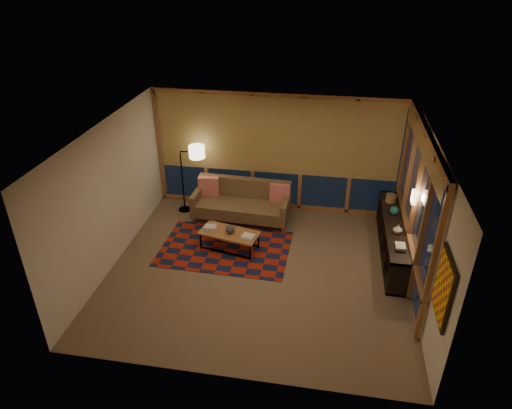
% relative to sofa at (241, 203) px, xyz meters
% --- Properties ---
extents(floor, '(5.50, 5.00, 0.01)m').
position_rel_sofa_xyz_m(floor, '(0.68, -1.76, -0.43)').
color(floor, olive).
rests_on(floor, ground).
extents(ceiling, '(5.50, 5.00, 0.01)m').
position_rel_sofa_xyz_m(ceiling, '(0.68, -1.76, 2.27)').
color(ceiling, white).
rests_on(ceiling, walls).
extents(walls, '(5.51, 5.01, 2.70)m').
position_rel_sofa_xyz_m(walls, '(0.68, -1.76, 0.92)').
color(walls, beige).
rests_on(walls, floor).
extents(window_wall_back, '(5.30, 0.16, 2.60)m').
position_rel_sofa_xyz_m(window_wall_back, '(0.68, 0.67, 0.92)').
color(window_wall_back, '#B46E3C').
rests_on(window_wall_back, walls).
extents(window_wall_right, '(0.16, 3.70, 2.60)m').
position_rel_sofa_xyz_m(window_wall_right, '(3.36, -1.16, 0.92)').
color(window_wall_right, '#B46E3C').
rests_on(window_wall_right, walls).
extents(wall_art, '(0.06, 0.74, 0.94)m').
position_rel_sofa_xyz_m(wall_art, '(3.39, -3.61, 1.02)').
color(wall_art, red).
rests_on(wall_art, walls).
extents(wall_sconce, '(0.12, 0.18, 0.22)m').
position_rel_sofa_xyz_m(wall_sconce, '(3.30, -1.31, 1.12)').
color(wall_sconce, '#FAE8B8').
rests_on(wall_sconce, walls).
extents(sofa, '(2.12, 0.94, 0.85)m').
position_rel_sofa_xyz_m(sofa, '(0.00, 0.00, 0.00)').
color(sofa, brown).
rests_on(sofa, floor).
extents(pillow_left, '(0.47, 0.19, 0.45)m').
position_rel_sofa_xyz_m(pillow_left, '(-0.78, 0.22, 0.23)').
color(pillow_left, '#DB0500').
rests_on(pillow_left, sofa).
extents(pillow_right, '(0.44, 0.15, 0.44)m').
position_rel_sofa_xyz_m(pillow_right, '(0.82, 0.19, 0.22)').
color(pillow_right, '#DB0500').
rests_on(pillow_right, sofa).
extents(area_rug, '(2.58, 1.75, 0.01)m').
position_rel_sofa_xyz_m(area_rug, '(-0.10, -1.18, -0.42)').
color(area_rug, '#A1200E').
rests_on(area_rug, floor).
extents(coffee_table, '(1.25, 0.77, 0.39)m').
position_rel_sofa_xyz_m(coffee_table, '(-0.01, -1.16, -0.23)').
color(coffee_table, '#B46E3C').
rests_on(coffee_table, floor).
extents(book_stack_a, '(0.26, 0.21, 0.07)m').
position_rel_sofa_xyz_m(book_stack_a, '(-0.41, -1.11, -0.00)').
color(book_stack_a, silver).
rests_on(book_stack_a, coffee_table).
extents(book_stack_b, '(0.30, 0.27, 0.05)m').
position_rel_sofa_xyz_m(book_stack_b, '(0.39, -1.27, -0.01)').
color(book_stack_b, silver).
rests_on(book_stack_b, coffee_table).
extents(ceramic_pot, '(0.19, 0.19, 0.18)m').
position_rel_sofa_xyz_m(ceramic_pot, '(0.02, -1.18, 0.05)').
color(ceramic_pot, black).
rests_on(ceramic_pot, coffee_table).
extents(floor_lamp, '(0.57, 0.41, 1.59)m').
position_rel_sofa_xyz_m(floor_lamp, '(-1.38, 0.21, 0.37)').
color(floor_lamp, black).
rests_on(floor_lamp, floor).
extents(bookshelf, '(0.40, 2.70, 0.68)m').
position_rel_sofa_xyz_m(bookshelf, '(3.17, -0.76, -0.09)').
color(bookshelf, black).
rests_on(bookshelf, floor).
extents(basket, '(0.28, 0.28, 0.16)m').
position_rel_sofa_xyz_m(basket, '(3.15, 0.12, 0.33)').
color(basket, olive).
rests_on(basket, bookshelf).
extents(teal_bowl, '(0.22, 0.22, 0.18)m').
position_rel_sofa_xyz_m(teal_bowl, '(3.17, -0.42, 0.34)').
color(teal_bowl, '#1A6158').
rests_on(teal_bowl, bookshelf).
extents(vase, '(0.21, 0.21, 0.18)m').
position_rel_sofa_xyz_m(vase, '(3.17, -1.11, 0.34)').
color(vase, tan).
rests_on(vase, bookshelf).
extents(shelf_book_stack, '(0.22, 0.28, 0.07)m').
position_rel_sofa_xyz_m(shelf_book_stack, '(3.17, -1.62, 0.29)').
color(shelf_book_stack, silver).
rests_on(shelf_book_stack, bookshelf).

